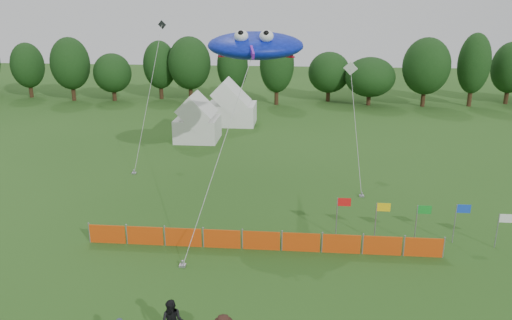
# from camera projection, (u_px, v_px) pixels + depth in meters

# --- Properties ---
(treeline) EXTENTS (104.57, 8.78, 8.36)m
(treeline) POSITION_uv_depth(u_px,v_px,m) (299.00, 69.00, 59.47)
(treeline) COLOR #382314
(treeline) RESTS_ON ground
(tent_left) EXTENTS (3.80, 3.80, 3.35)m
(tent_left) POSITION_uv_depth(u_px,v_px,m) (197.00, 122.00, 44.44)
(tent_left) COLOR silver
(tent_left) RESTS_ON ground
(tent_right) EXTENTS (4.85, 3.88, 3.42)m
(tent_right) POSITION_uv_depth(u_px,v_px,m) (232.00, 107.00, 50.20)
(tent_right) COLOR white
(tent_right) RESTS_ON ground
(barrier_fence) EXTENTS (17.90, 0.06, 1.00)m
(barrier_fence) POSITION_uv_depth(u_px,v_px,m) (261.00, 241.00, 25.11)
(barrier_fence) COLOR #CD410B
(barrier_fence) RESTS_ON ground
(flag_row) EXTENTS (8.73, 0.69, 2.18)m
(flag_row) POSITION_uv_depth(u_px,v_px,m) (418.00, 217.00, 25.66)
(flag_row) COLOR gray
(flag_row) RESTS_ON ground
(stingray_kite) EXTENTS (6.46, 16.80, 10.53)m
(stingray_kite) POSITION_uv_depth(u_px,v_px,m) (257.00, 45.00, 29.55)
(stingray_kite) COLOR #0E24CF
(stingray_kite) RESTS_ON ground
(small_kite_white) EXTENTS (1.08, 8.39, 7.67)m
(small_kite_white) POSITION_uv_depth(u_px,v_px,m) (354.00, 105.00, 35.73)
(small_kite_white) COLOR white
(small_kite_white) RESTS_ON ground
(small_kite_dark) EXTENTS (0.95, 8.42, 10.48)m
(small_kite_dark) POSITION_uv_depth(u_px,v_px,m) (150.00, 89.00, 38.70)
(small_kite_dark) COLOR black
(small_kite_dark) RESTS_ON ground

